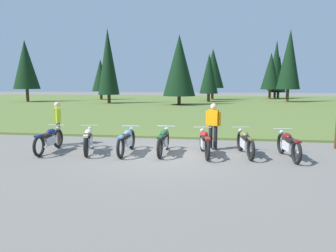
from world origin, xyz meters
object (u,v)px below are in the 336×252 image
motorcycle_sky_blue (127,141)px  motorcycle_maroon (288,145)px  motorcycle_british_green (163,141)px  rider_near_row_end (213,124)px  rider_with_back_turned (58,121)px  motorcycle_cream (88,140)px  motorcycle_olive (245,142)px  motorcycle_navy (49,140)px  motorcycle_red (205,142)px

motorcycle_sky_blue → motorcycle_maroon: same height
motorcycle_british_green → motorcycle_maroon: same height
rider_near_row_end → rider_with_back_turned: (-5.92, -0.01, 0.00)m
motorcycle_cream → rider_near_row_end: (4.27, 1.05, 0.51)m
motorcycle_maroon → motorcycle_british_green: bearing=178.7°
motorcycle_cream → motorcycle_olive: bearing=3.2°
motorcycle_british_green → rider_with_back_turned: rider_with_back_turned is taller
motorcycle_navy → motorcycle_cream: same height
motorcycle_navy → rider_with_back_turned: (-0.27, 1.17, 0.51)m
motorcycle_navy → motorcycle_red: 5.37m
motorcycle_red → rider_with_back_turned: (-5.64, 0.93, 0.51)m
motorcycle_sky_blue → motorcycle_maroon: (5.29, 0.06, 0.00)m
motorcycle_british_green → rider_near_row_end: size_ratio=1.26×
rider_near_row_end → rider_with_back_turned: bearing=-179.9°
motorcycle_cream → rider_with_back_turned: size_ratio=1.22×
rider_near_row_end → rider_with_back_turned: same height
motorcycle_cream → motorcycle_red: size_ratio=0.97×
motorcycle_cream → motorcycle_red: bearing=1.7°
motorcycle_cream → rider_with_back_turned: rider_with_back_turned is taller
motorcycle_navy → motorcycle_olive: size_ratio=1.00×
motorcycle_navy → rider_near_row_end: size_ratio=1.26×
motorcycle_cream → motorcycle_maroon: 6.65m
motorcycle_red → rider_with_back_turned: bearing=170.7°
motorcycle_olive → rider_with_back_turned: (-6.97, 0.74, 0.51)m
motorcycle_sky_blue → motorcycle_british_green: same height
motorcycle_maroon → rider_near_row_end: 2.61m
motorcycle_sky_blue → motorcycle_olive: same height
motorcycle_navy → motorcycle_maroon: size_ratio=1.00×
motorcycle_navy → motorcycle_british_green: 3.99m
motorcycle_sky_blue → rider_with_back_turned: size_ratio=1.26×
motorcycle_olive → rider_with_back_turned: rider_with_back_turned is taller
motorcycle_navy → motorcycle_maroon: same height
motorcycle_navy → motorcycle_olive: bearing=3.7°
motorcycle_navy → rider_with_back_turned: rider_with_back_turned is taller
motorcycle_navy → motorcycle_sky_blue: size_ratio=1.00×
motorcycle_olive → rider_near_row_end: (-1.06, 0.75, 0.51)m
motorcycle_sky_blue → motorcycle_cream: bearing=-178.6°
motorcycle_navy → rider_near_row_end: rider_near_row_end is taller
motorcycle_british_green → rider_with_back_turned: (-4.25, 0.86, 0.51)m
motorcycle_navy → motorcycle_sky_blue: same height
rider_with_back_turned → motorcycle_sky_blue: bearing=-18.6°
motorcycle_cream → motorcycle_maroon: bearing=0.8°
motorcycle_cream → motorcycle_british_green: bearing=4.1°
motorcycle_navy → motorcycle_maroon: (8.02, 0.23, 0.00)m
motorcycle_red → rider_near_row_end: bearing=73.7°
motorcycle_british_green → rider_near_row_end: 1.95m
motorcycle_british_green → motorcycle_red: 1.39m
motorcycle_red → motorcycle_maroon: same height
motorcycle_british_green → motorcycle_navy: bearing=-175.4°
motorcycle_cream → motorcycle_olive: 5.34m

